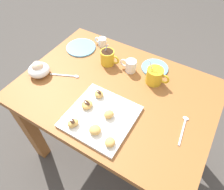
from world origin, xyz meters
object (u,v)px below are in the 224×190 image
(beignet_2, at_px, (109,114))
(beignet_1, at_px, (73,123))
(chocolate_sauce_pitcher, at_px, (102,42))
(beignet_5, at_px, (110,142))
(cream_pitcher_white, at_px, (130,65))
(beignet_3, at_px, (87,105))
(pastry_plate_square, at_px, (101,117))
(ice_cream_bowl, at_px, (39,69))
(dining_table, at_px, (115,105))
(saucer_sky_left, at_px, (81,47))
(saucer_sky_right, at_px, (155,68))
(beignet_0, at_px, (99,94))
(coffee_mug_mustard_left, at_px, (108,57))
(beignet_4, at_px, (95,130))
(coffee_mug_mustard_right, at_px, (155,76))

(beignet_2, bearing_deg, beignet_1, -132.80)
(chocolate_sauce_pitcher, xyz_separation_m, beignet_5, (0.40, -0.57, 0.00))
(chocolate_sauce_pitcher, bearing_deg, cream_pitcher_white, -23.75)
(beignet_1, height_order, beignet_3, beignet_1)
(pastry_plate_square, distance_m, cream_pitcher_white, 0.36)
(pastry_plate_square, relative_size, cream_pitcher_white, 2.86)
(ice_cream_bowl, height_order, chocolate_sauce_pitcher, ice_cream_bowl)
(dining_table, distance_m, beignet_2, 0.25)
(pastry_plate_square, xyz_separation_m, beignet_3, (-0.08, 0.01, 0.02))
(dining_table, bearing_deg, saucer_sky_left, 152.55)
(beignet_3, bearing_deg, saucer_sky_left, 130.37)
(dining_table, relative_size, beignet_3, 18.25)
(pastry_plate_square, xyz_separation_m, cream_pitcher_white, (-0.03, 0.35, 0.03))
(saucer_sky_left, relative_size, saucer_sky_right, 1.21)
(beignet_0, bearing_deg, saucer_sky_left, 138.90)
(dining_table, bearing_deg, coffee_mug_mustard_left, 132.80)
(saucer_sky_right, distance_m, beignet_2, 0.43)
(cream_pitcher_white, xyz_separation_m, ice_cream_bowl, (-0.42, -0.29, -0.00))
(saucer_sky_left, bearing_deg, ice_cream_bowl, -99.88)
(beignet_4, bearing_deg, cream_pitcher_white, 97.74)
(saucer_sky_left, relative_size, beignet_2, 3.88)
(cream_pitcher_white, bearing_deg, ice_cream_bowl, -145.49)
(coffee_mug_mustard_left, bearing_deg, pastry_plate_square, -63.13)
(beignet_0, bearing_deg, beignet_1, -91.59)
(saucer_sky_left, height_order, beignet_4, beignet_4)
(saucer_sky_right, height_order, beignet_1, beignet_1)
(coffee_mug_mustard_left, height_order, chocolate_sauce_pitcher, coffee_mug_mustard_left)
(dining_table, height_order, beignet_3, beignet_3)
(ice_cream_bowl, xyz_separation_m, saucer_sky_right, (0.53, 0.37, -0.03))
(cream_pitcher_white, height_order, beignet_1, cream_pitcher_white)
(pastry_plate_square, xyz_separation_m, beignet_1, (-0.08, -0.11, 0.02))
(ice_cream_bowl, height_order, beignet_0, ice_cream_bowl)
(pastry_plate_square, distance_m, coffee_mug_mustard_right, 0.36)
(dining_table, relative_size, beignet_2, 21.54)
(cream_pitcher_white, relative_size, beignet_3, 1.87)
(beignet_2, height_order, beignet_4, same)
(dining_table, relative_size, beignet_5, 22.22)
(ice_cream_bowl, distance_m, saucer_sky_right, 0.65)
(dining_table, relative_size, pastry_plate_square, 3.41)
(ice_cream_bowl, distance_m, beignet_5, 0.58)
(beignet_2, bearing_deg, beignet_5, -56.72)
(beignet_5, bearing_deg, beignet_3, 150.41)
(beignet_3, xyz_separation_m, beignet_4, (0.11, -0.10, 0.00))
(beignet_4, bearing_deg, pastry_plate_square, 107.00)
(coffee_mug_mustard_right, distance_m, chocolate_sauce_pitcher, 0.43)
(chocolate_sauce_pitcher, relative_size, saucer_sky_right, 0.60)
(ice_cream_bowl, xyz_separation_m, saucer_sky_left, (0.05, 0.31, -0.03))
(pastry_plate_square, distance_m, saucer_sky_left, 0.55)
(saucer_sky_left, bearing_deg, beignet_5, -43.27)
(beignet_5, bearing_deg, dining_table, 116.14)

